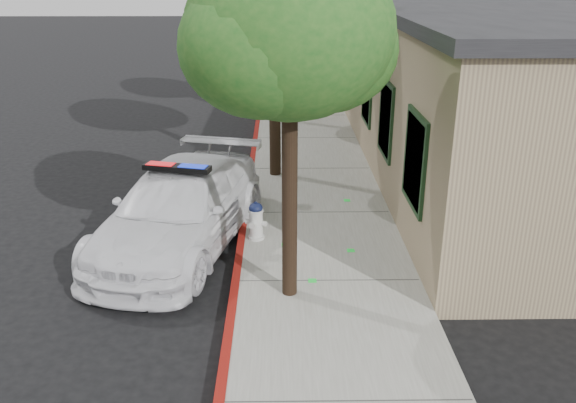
# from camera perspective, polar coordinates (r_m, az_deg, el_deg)

# --- Properties ---
(ground) EXTENTS (120.00, 120.00, 0.00)m
(ground) POSITION_cam_1_polar(r_m,az_deg,el_deg) (10.22, -5.36, -8.34)
(ground) COLOR black
(ground) RESTS_ON ground
(sidewalk) EXTENTS (3.20, 60.00, 0.15)m
(sidewalk) POSITION_cam_1_polar(r_m,az_deg,el_deg) (12.87, 2.73, -1.33)
(sidewalk) COLOR gray
(sidewalk) RESTS_ON ground
(red_curb) EXTENTS (0.14, 60.00, 0.16)m
(red_curb) POSITION_cam_1_polar(r_m,az_deg,el_deg) (12.87, -4.14, -1.34)
(red_curb) COLOR maroon
(red_curb) RESTS_ON ground
(clapboard_building) EXTENTS (7.30, 20.89, 4.24)m
(clapboard_building) POSITION_cam_1_polar(r_m,az_deg,el_deg) (19.00, 17.57, 11.68)
(clapboard_building) COLOR tan
(clapboard_building) RESTS_ON ground
(police_car) EXTENTS (3.36, 5.68, 1.66)m
(police_car) POSITION_cam_1_polar(r_m,az_deg,el_deg) (11.54, -10.34, -0.70)
(police_car) COLOR white
(police_car) RESTS_ON ground
(fire_hydrant) EXTENTS (0.44, 0.38, 0.76)m
(fire_hydrant) POSITION_cam_1_polar(r_m,az_deg,el_deg) (11.46, -3.11, -1.83)
(fire_hydrant) COLOR silver
(fire_hydrant) RESTS_ON sidewalk
(street_tree_near) EXTENTS (3.09, 2.94, 5.38)m
(street_tree_near) POSITION_cam_1_polar(r_m,az_deg,el_deg) (8.48, 0.24, 15.36)
(street_tree_near) COLOR black
(street_tree_near) RESTS_ON sidewalk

